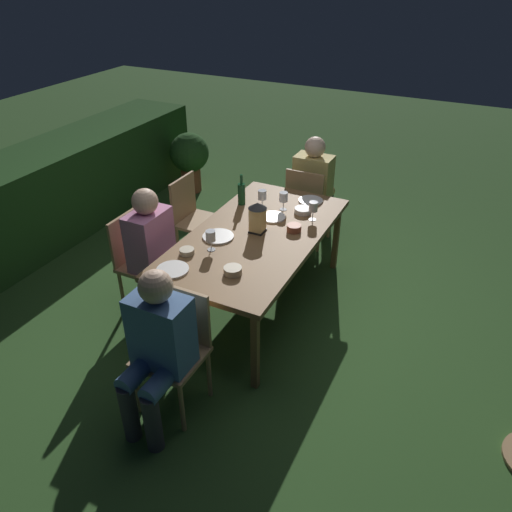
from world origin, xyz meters
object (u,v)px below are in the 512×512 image
at_px(person_in_pink, 157,248).
at_px(lantern_centerpiece, 258,216).
at_px(chair_side_right_a, 140,258).
at_px(bowl_bread, 233,270).
at_px(chair_side_right_b, 194,216).
at_px(chair_head_far, 307,203).
at_px(plate_d, 273,217).
at_px(wine_glass_b, 313,208).
at_px(bowl_salad, 187,251).
at_px(person_in_mustard, 315,183).
at_px(wine_glass_a, 211,237).
at_px(wine_glass_c, 284,198).
at_px(plate_b, 311,201).
at_px(wine_glass_d, 262,196).
at_px(chair_head_near, 176,345).
at_px(bowl_olives, 294,228).
at_px(plate_a, 218,236).
at_px(person_in_blue, 156,345).
at_px(green_bottle_on_table, 242,193).
at_px(bowl_dip, 303,210).
at_px(plate_c, 173,270).
at_px(potted_plant_by_hedge, 190,156).
at_px(dining_table, 256,239).

bearing_deg(person_in_pink, lantern_centerpiece, -55.83).
height_order(chair_side_right_a, bowl_bread, chair_side_right_a).
height_order(chair_side_right_b, person_in_pink, person_in_pink).
bearing_deg(chair_head_far, plate_d, -179.62).
bearing_deg(person_in_pink, wine_glass_b, -49.71).
height_order(lantern_centerpiece, bowl_salad, lantern_centerpiece).
xyz_separation_m(person_in_mustard, wine_glass_a, (-1.79, 0.20, 0.21)).
bearing_deg(wine_glass_c, plate_b, -30.77).
bearing_deg(person_in_pink, wine_glass_d, -30.83).
relative_size(chair_head_near, wine_glass_a, 5.15).
bearing_deg(plate_b, bowl_olives, -172.43).
relative_size(person_in_pink, plate_a, 4.47).
xyz_separation_m(person_in_blue, wine_glass_c, (1.91, -0.02, 0.21)).
height_order(chair_side_right_b, wine_glass_d, wine_glass_d).
relative_size(person_in_blue, plate_d, 5.12).
bearing_deg(person_in_mustard, green_bottle_on_table, 159.15).
xyz_separation_m(person_in_blue, plate_b, (2.18, -0.19, 0.10)).
xyz_separation_m(chair_side_right_b, chair_side_right_a, (-0.86, 0.00, 0.00)).
relative_size(person_in_pink, bowl_dip, 7.71).
relative_size(person_in_blue, plate_c, 4.79).
bearing_deg(bowl_olives, lantern_centerpiece, 117.51).
bearing_deg(bowl_bread, plate_d, 6.43).
height_order(wine_glass_d, potted_plant_by_hedge, wine_glass_d).
xyz_separation_m(chair_side_right_b, green_bottle_on_table, (0.01, -0.53, 0.35)).
xyz_separation_m(chair_head_near, plate_a, (1.02, 0.25, 0.25)).
distance_m(green_bottle_on_table, potted_plant_by_hedge, 2.08).
xyz_separation_m(chair_head_far, plate_b, (-0.43, -0.19, 0.25)).
distance_m(person_in_blue, bowl_dip, 1.94).
distance_m(chair_head_near, plate_d, 1.55).
bearing_deg(plate_b, chair_side_right_b, 107.82).
height_order(person_in_mustard, wine_glass_b, person_in_mustard).
xyz_separation_m(dining_table, person_in_pink, (-0.43, 0.70, -0.04)).
bearing_deg(chair_head_near, plate_d, -0.22).
relative_size(lantern_centerpiece, wine_glass_a, 1.57).
bearing_deg(wine_glass_d, potted_plant_by_hedge, 50.76).
height_order(person_in_blue, chair_head_far, person_in_blue).
height_order(wine_glass_d, bowl_olives, wine_glass_d).
xyz_separation_m(chair_side_right_b, potted_plant_by_hedge, (1.41, 0.96, -0.01)).
bearing_deg(chair_head_near, wine_glass_a, 13.70).
bearing_deg(green_bottle_on_table, wine_glass_a, -168.71).
bearing_deg(lantern_centerpiece, bowl_olives, -62.49).
bearing_deg(wine_glass_b, person_in_pink, 130.29).
xyz_separation_m(person_in_blue, potted_plant_by_hedge, (3.24, 1.86, -0.17)).
bearing_deg(bowl_bread, wine_glass_d, 14.48).
xyz_separation_m(chair_head_near, bowl_dip, (1.73, -0.21, 0.27)).
distance_m(bowl_bread, bowl_salad, 0.46).
bearing_deg(plate_b, wine_glass_a, 161.67).
xyz_separation_m(wine_glass_a, bowl_salad, (-0.13, 0.14, -0.10)).
bearing_deg(wine_glass_c, lantern_centerpiece, 176.40).
bearing_deg(lantern_centerpiece, person_in_mustard, -0.22).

